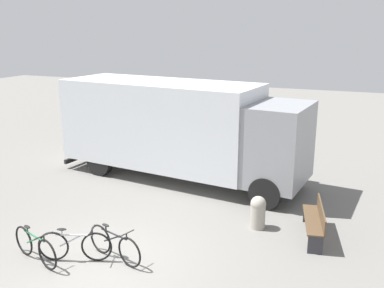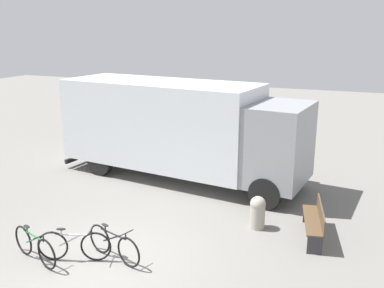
# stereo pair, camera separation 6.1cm
# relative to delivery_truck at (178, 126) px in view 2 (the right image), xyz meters

# --- Properties ---
(ground_plane) EXTENTS (60.00, 60.00, 0.00)m
(ground_plane) POSITION_rel_delivery_truck_xyz_m (0.78, -5.76, -1.82)
(ground_plane) COLOR slate
(delivery_truck) EXTENTS (8.71, 3.41, 3.28)m
(delivery_truck) POSITION_rel_delivery_truck_xyz_m (0.00, 0.00, 0.00)
(delivery_truck) COLOR silver
(delivery_truck) RESTS_ON ground
(park_bench) EXTENTS (0.73, 1.83, 0.84)m
(park_bench) POSITION_rel_delivery_truck_xyz_m (4.90, -2.77, -1.34)
(park_bench) COLOR brown
(park_bench) RESTS_ON ground
(bicycle_near) EXTENTS (1.59, 0.62, 0.78)m
(bicycle_near) POSITION_rel_delivery_truck_xyz_m (-0.70, -6.25, -1.45)
(bicycle_near) COLOR black
(bicycle_near) RESTS_ON ground
(bicycle_middle) EXTENTS (1.57, 0.66, 0.78)m
(bicycle_middle) POSITION_rel_delivery_truck_xyz_m (0.08, -5.90, -1.45)
(bicycle_middle) COLOR black
(bicycle_middle) RESTS_ON ground
(bicycle_far) EXTENTS (1.60, 0.60, 0.78)m
(bicycle_far) POSITION_rel_delivery_truck_xyz_m (0.87, -5.53, -1.45)
(bicycle_far) COLOR black
(bicycle_far) RESTS_ON ground
(bollard_near_bench) EXTENTS (0.40, 0.40, 0.86)m
(bollard_near_bench) POSITION_rel_delivery_truck_xyz_m (3.46, -2.78, -1.35)
(bollard_near_bench) COLOR #9E998C
(bollard_near_bench) RESTS_ON ground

